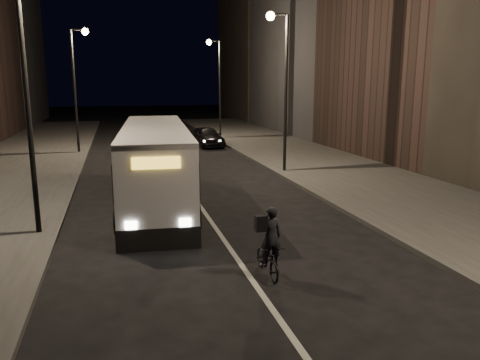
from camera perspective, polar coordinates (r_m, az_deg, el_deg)
ground at (r=12.70m, az=0.22°, el=-10.40°), size 180.00×180.00×0.00m
sidewalk_right at (r=28.26m, az=9.55°, el=2.03°), size 7.00×70.00×0.16m
sidewalk_left at (r=26.36m, az=-26.47°, el=0.24°), size 7.00×70.00×0.16m
building_row_right at (r=43.65m, az=11.87°, el=19.07°), size 8.00×61.00×21.00m
streetlight_right_mid at (r=24.82m, az=5.07°, el=13.06°), size 1.20×0.44×8.12m
streetlight_right_far at (r=40.24m, az=-2.86°, el=12.59°), size 1.20×0.44×8.12m
streetlight_left_near at (r=15.53m, az=-23.89°, el=12.91°), size 1.20×0.44×8.12m
streetlight_left_far at (r=33.43m, az=-19.17°, el=12.14°), size 1.20×0.44×8.12m
city_bus at (r=19.11m, az=-10.27°, el=2.27°), size 3.37×11.70×3.11m
cyclist_on_bicycle at (r=11.89m, az=3.49°, el=-8.81°), size 0.58×1.61×1.85m
car_near at (r=35.90m, az=-4.06°, el=5.31°), size 2.31×4.62×1.51m
car_mid at (r=34.34m, az=-12.47°, el=4.60°), size 1.42×3.98×1.31m
car_far at (r=44.24m, az=-9.81°, el=6.14°), size 1.85×4.00×1.13m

